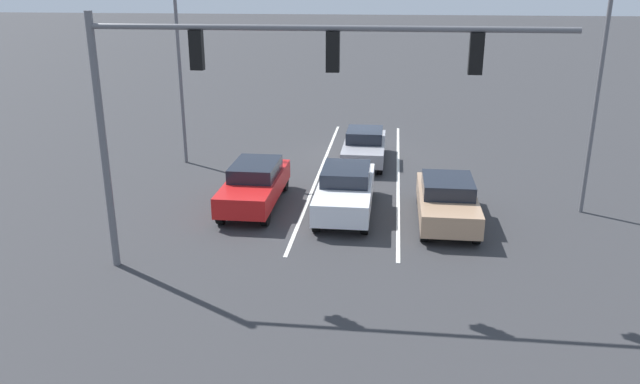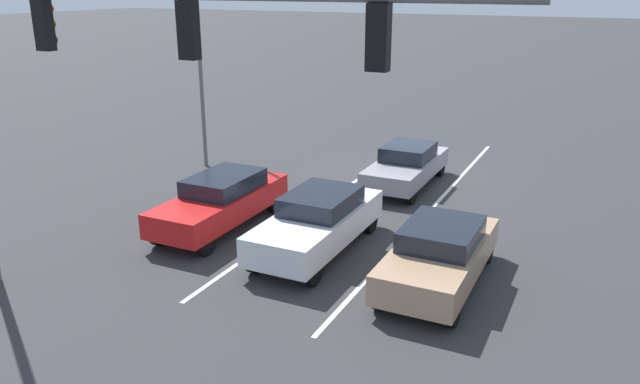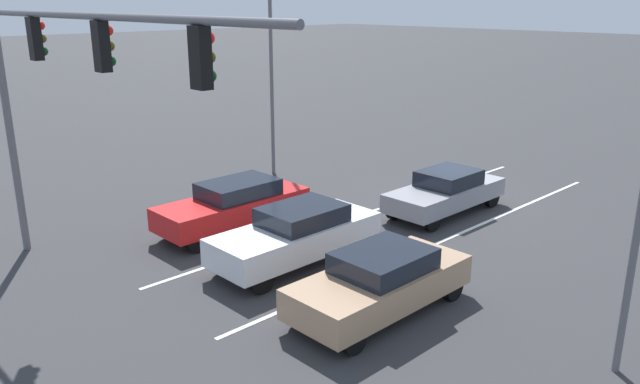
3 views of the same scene
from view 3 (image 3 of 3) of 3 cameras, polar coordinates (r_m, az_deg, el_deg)
ground_plane at (r=21.56m, az=12.03°, el=-1.37°), size 240.00×240.00×0.00m
lane_stripe_left_divider at (r=18.85m, az=11.92°, el=-4.07°), size 0.12×16.75×0.01m
lane_stripe_center_divider at (r=20.69m, az=4.63°, el=-1.81°), size 0.12×16.75×0.01m
car_white_midlane_front at (r=16.48m, az=-2.10°, el=-3.87°), size 1.78×4.77×1.54m
car_red_rightlane_front at (r=18.99m, az=-7.86°, el=-1.15°), size 1.71×4.75×1.51m
car_tan_leftlane_front at (r=14.02m, az=5.57°, el=-8.11°), size 1.81×4.47×1.45m
car_gray_midlane_second at (r=20.76m, az=11.44°, el=0.06°), size 1.72×4.52×1.41m
traffic_signal_gantry at (r=14.75m, az=-22.66°, el=9.83°), size 11.68×0.37×6.79m
street_lamp_right_shoulder at (r=24.28m, az=-4.26°, el=13.23°), size 1.79×0.24×8.92m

